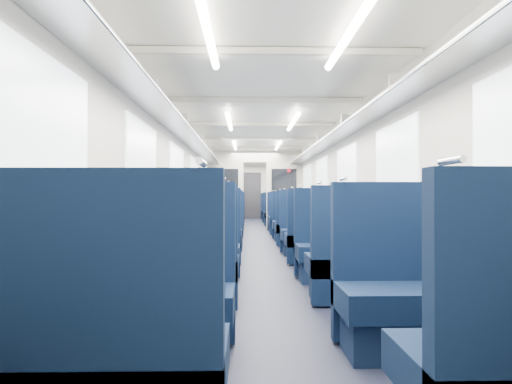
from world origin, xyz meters
The scene contains 40 objects.
floor centered at (0.00, 0.00, 0.00)m, with size 2.80×18.00×0.01m, color black.
ceiling centered at (0.00, 0.00, 2.35)m, with size 2.80×18.00×0.01m, color silver.
wall_left centered at (-1.40, 0.00, 1.18)m, with size 0.02×18.00×2.35m, color beige.
dado_left centered at (-1.39, 0.00, 0.35)m, with size 0.03×17.90×0.70m, color black.
wall_right centered at (1.40, 0.00, 1.18)m, with size 0.02×18.00×2.35m, color beige.
dado_right centered at (1.39, 0.00, 0.35)m, with size 0.03×17.90×0.70m, color black.
wall_far centered at (0.00, 9.00, 1.18)m, with size 2.80×0.02×2.35m, color beige.
luggage_rack_left centered at (-1.21, 0.00, 1.97)m, with size 0.36×17.40×0.18m.
luggage_rack_right centered at (1.21, 0.00, 1.97)m, with size 0.36×17.40×0.18m.
windows centered at (0.00, -0.46, 1.42)m, with size 2.78×15.60×0.75m.
ceiling_fittings centered at (0.00, -0.26, 2.29)m, with size 2.70×16.06×0.11m.
end_door centered at (0.00, 8.94, 1.00)m, with size 0.75×0.06×2.00m, color black.
bulkhead centered at (0.00, 3.08, 1.23)m, with size 2.80×0.10×2.35m.
seat_0 centered at (-0.83, -8.30, 0.35)m, with size 1.01×0.56×1.12m.
seat_2 centered at (-0.83, -7.16, 0.35)m, with size 1.01×0.56×1.12m.
seat_3 centered at (0.83, -7.13, 0.35)m, with size 1.01×0.56×1.12m.
seat_4 centered at (-0.83, -6.03, 0.35)m, with size 1.01×0.56×1.12m.
seat_5 centered at (0.83, -5.91, 0.35)m, with size 1.01×0.56×1.12m.
seat_6 centered at (-0.83, -4.86, 0.35)m, with size 1.01×0.56×1.12m.
seat_7 centered at (0.83, -4.82, 0.35)m, with size 1.01×0.56×1.12m.
seat_8 centered at (-0.83, -3.71, 0.35)m, with size 1.01×0.56×1.12m.
seat_9 centered at (0.83, -3.62, 0.35)m, with size 1.01×0.56×1.12m.
seat_10 centered at (-0.83, -2.54, 0.35)m, with size 1.01×0.56×1.12m.
seat_11 centered at (0.83, -2.58, 0.35)m, with size 1.01×0.56×1.12m.
seat_12 centered at (-0.83, -1.36, 0.35)m, with size 1.01×0.56×1.12m.
seat_13 centered at (0.83, -1.34, 0.35)m, with size 1.01×0.56×1.12m.
seat_14 centered at (-0.83, -0.20, 0.35)m, with size 1.01×0.56×1.12m.
seat_15 centered at (0.83, -0.26, 0.35)m, with size 1.01×0.56×1.12m.
seat_16 centered at (-0.83, 0.84, 0.35)m, with size 1.01×0.56×1.12m.
seat_17 centered at (0.83, 0.86, 0.35)m, with size 1.01×0.56×1.12m.
seat_18 centered at (-0.83, 2.15, 0.35)m, with size 1.01×0.56×1.12m.
seat_19 centered at (0.83, 1.98, 0.35)m, with size 1.01×0.56×1.12m.
seat_20 centered at (-0.83, 4.08, 0.35)m, with size 1.01×0.56×1.12m.
seat_21 centered at (0.83, 4.19, 0.35)m, with size 1.01×0.56×1.12m.
seat_22 centered at (-0.83, 5.38, 0.35)m, with size 1.01×0.56×1.12m.
seat_23 centered at (0.83, 5.29, 0.35)m, with size 1.01×0.56×1.12m.
seat_24 centered at (-0.83, 6.40, 0.35)m, with size 1.01×0.56×1.12m.
seat_25 centered at (0.83, 6.31, 0.35)m, with size 1.01×0.56×1.12m.
seat_26 centered at (-0.83, 7.67, 0.35)m, with size 1.01×0.56×1.12m.
seat_27 centered at (0.83, 7.61, 0.35)m, with size 1.01×0.56×1.12m.
Camera 1 is at (-0.25, -9.89, 1.00)m, focal length 30.24 mm.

